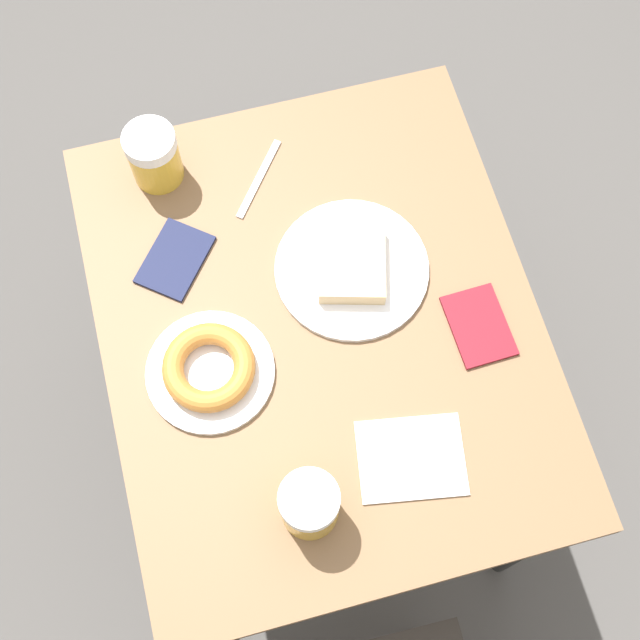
{
  "coord_description": "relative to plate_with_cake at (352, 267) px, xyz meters",
  "views": [
    {
      "loc": [
        0.13,
        0.49,
        2.02
      ],
      "look_at": [
        0.0,
        0.0,
        0.73
      ],
      "focal_mm": 50.0,
      "sensor_mm": 36.0,
      "label": 1
    }
  ],
  "objects": [
    {
      "name": "passport_near_edge",
      "position": [
        -0.17,
        0.15,
        -0.01
      ],
      "size": [
        0.09,
        0.13,
        0.01
      ],
      "rotation": [
        0.0,
        0.0,
        3.18
      ],
      "color": "maroon",
      "rests_on": "table"
    },
    {
      "name": "plate_with_cake",
      "position": [
        0.0,
        0.0,
        0.0
      ],
      "size": [
        0.25,
        0.25,
        0.04
      ],
      "color": "silver",
      "rests_on": "table"
    },
    {
      "name": "beer_mug_center",
      "position": [
        0.16,
        0.36,
        0.04
      ],
      "size": [
        0.09,
        0.09,
        0.11
      ],
      "color": "gold",
      "rests_on": "table"
    },
    {
      "name": "napkin_folded",
      "position": [
        -0.0,
        0.32,
        -0.01
      ],
      "size": [
        0.18,
        0.15,
        0.0
      ],
      "rotation": [
        0.0,
        0.0,
        2.97
      ],
      "color": "white",
      "rests_on": "table"
    },
    {
      "name": "fork",
      "position": [
        0.11,
        -0.2,
        -0.01
      ],
      "size": [
        0.11,
        0.13,
        0.0
      ],
      "rotation": [
        0.0,
        0.0,
        2.49
      ],
      "color": "silver",
      "rests_on": "table"
    },
    {
      "name": "ground_plane",
      "position": [
        0.07,
        0.08,
        -0.72
      ],
      "size": [
        8.0,
        8.0,
        0.0
      ],
      "primitive_type": "plane",
      "color": "#474442"
    },
    {
      "name": "plate_with_donut",
      "position": [
        0.26,
        0.11,
        0.01
      ],
      "size": [
        0.2,
        0.2,
        0.04
      ],
      "color": "silver",
      "rests_on": "table"
    },
    {
      "name": "beer_mug_left",
      "position": [
        0.27,
        -0.26,
        0.04
      ],
      "size": [
        0.09,
        0.09,
        0.11
      ],
      "color": "gold",
      "rests_on": "table"
    },
    {
      "name": "table",
      "position": [
        0.07,
        0.08,
        -0.09
      ],
      "size": [
        0.69,
        0.85,
        0.71
      ],
      "color": "brown",
      "rests_on": "ground_plane"
    },
    {
      "name": "passport_far_edge",
      "position": [
        0.27,
        -0.09,
        -0.01
      ],
      "size": [
        0.15,
        0.15,
        0.01
      ],
      "rotation": [
        0.0,
        0.0,
        5.61
      ],
      "color": "#141938",
      "rests_on": "table"
    }
  ]
}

